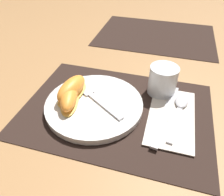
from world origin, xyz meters
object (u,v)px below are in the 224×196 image
object	(u,v)px
knife	(165,115)
plate	(94,105)
fork	(92,96)
citrus_wedge_0	(71,90)
citrus_wedge_1	(69,96)
juice_glass	(162,82)
spoon	(180,106)

from	to	relation	value
knife	plate	bearing A→B (deg)	-175.89
plate	fork	xyz separation A→B (m)	(-0.01, 0.02, 0.01)
plate	knife	bearing A→B (deg)	4.11
plate	citrus_wedge_0	distance (m)	0.07
knife	fork	distance (m)	0.19
plate	citrus_wedge_0	size ratio (longest dim) A/B	2.08
knife	citrus_wedge_1	distance (m)	0.24
citrus_wedge_1	knife	bearing A→B (deg)	5.76
juice_glass	knife	world-z (taller)	juice_glass
juice_glass	citrus_wedge_0	xyz separation A→B (m)	(-0.22, -0.11, 0.00)
fork	citrus_wedge_0	bearing A→B (deg)	-164.45
spoon	citrus_wedge_1	distance (m)	0.28
juice_glass	fork	distance (m)	0.19
juice_glass	citrus_wedge_1	xyz separation A→B (m)	(-0.22, -0.12, -0.00)
spoon	citrus_wedge_0	world-z (taller)	citrus_wedge_0
plate	fork	size ratio (longest dim) A/B	1.43
plate	citrus_wedge_1	xyz separation A→B (m)	(-0.06, -0.01, 0.02)
juice_glass	knife	size ratio (longest dim) A/B	0.35
plate	juice_glass	distance (m)	0.20
juice_glass	spoon	size ratio (longest dim) A/B	0.43
plate	citrus_wedge_1	bearing A→B (deg)	-169.43
fork	citrus_wedge_1	distance (m)	0.06
fork	citrus_wedge_1	xyz separation A→B (m)	(-0.05, -0.03, 0.01)
fork	citrus_wedge_1	size ratio (longest dim) A/B	1.30
juice_glass	fork	bearing A→B (deg)	-151.70
juice_glass	fork	xyz separation A→B (m)	(-0.17, -0.09, -0.02)
citrus_wedge_0	citrus_wedge_1	xyz separation A→B (m)	(0.00, -0.02, -0.00)
knife	citrus_wedge_0	world-z (taller)	citrus_wedge_0
spoon	fork	size ratio (longest dim) A/B	1.05
juice_glass	citrus_wedge_0	bearing A→B (deg)	-154.47
citrus_wedge_0	citrus_wedge_1	world-z (taller)	citrus_wedge_0
plate	citrus_wedge_0	world-z (taller)	citrus_wedge_0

